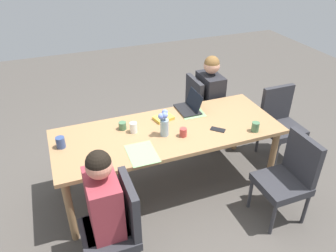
# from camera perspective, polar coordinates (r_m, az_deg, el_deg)

# --- Properties ---
(ground_plane) EXTENTS (10.00, 10.00, 0.00)m
(ground_plane) POSITION_cam_1_polar(r_m,az_deg,el_deg) (3.84, 0.00, -10.20)
(ground_plane) COLOR #4C4742
(dining_table) EXTENTS (2.33, 0.90, 0.75)m
(dining_table) POSITION_cam_1_polar(r_m,az_deg,el_deg) (3.43, 0.00, -1.75)
(dining_table) COLOR #9E754C
(dining_table) RESTS_ON ground_plane
(chair_far_left_near) EXTENTS (0.44, 0.44, 0.90)m
(chair_far_left_near) POSITION_cam_1_polar(r_m,az_deg,el_deg) (2.80, -8.75, -16.39)
(chair_far_left_near) COLOR #2D2D33
(chair_far_left_near) RESTS_ON ground_plane
(person_far_left_near) EXTENTS (0.36, 0.40, 1.19)m
(person_far_left_near) POSITION_cam_1_polar(r_m,az_deg,el_deg) (2.81, -10.63, -15.49)
(person_far_left_near) COLOR #2D2D33
(person_far_left_near) RESTS_ON ground_plane
(chair_near_left_mid) EXTENTS (0.44, 0.44, 0.90)m
(chair_near_left_mid) POSITION_cam_1_polar(r_m,az_deg,el_deg) (4.40, 5.82, 3.51)
(chair_near_left_mid) COLOR #2D2D33
(chair_near_left_mid) RESTS_ON ground_plane
(person_near_left_mid) EXTENTS (0.36, 0.40, 1.19)m
(person_near_left_mid) POSITION_cam_1_polar(r_m,az_deg,el_deg) (4.38, 7.07, 3.64)
(person_near_left_mid) COLOR #2D2D33
(person_near_left_mid) RESTS_ON ground_plane
(chair_far_left_far) EXTENTS (0.44, 0.44, 0.90)m
(chair_far_left_far) POSITION_cam_1_polar(r_m,az_deg,el_deg) (3.41, 20.18, -7.95)
(chair_far_left_far) COLOR #2D2D33
(chair_far_left_far) RESTS_ON ground_plane
(chair_head_left_right_near) EXTENTS (0.44, 0.44, 0.90)m
(chair_head_left_right_near) POSITION_cam_1_polar(r_m,az_deg,el_deg) (4.28, 18.77, 1.00)
(chair_head_left_right_near) COLOR #2D2D33
(chair_head_left_right_near) RESTS_ON ground_plane
(flower_vase) EXTENTS (0.11, 0.10, 0.27)m
(flower_vase) POSITION_cam_1_polar(r_m,az_deg,el_deg) (3.24, -0.68, 0.51)
(flower_vase) COLOR #8EA8B7
(flower_vase) RESTS_ON dining_table
(placemat_far_left_near) EXTENTS (0.27, 0.36, 0.00)m
(placemat_far_left_near) POSITION_cam_1_polar(r_m,az_deg,el_deg) (3.06, -4.51, -4.76)
(placemat_far_left_near) COLOR #7FAD70
(placemat_far_left_near) RESTS_ON dining_table
(placemat_near_left_mid) EXTENTS (0.28, 0.37, 0.00)m
(placemat_near_left_mid) POSITION_cam_1_polar(r_m,az_deg,el_deg) (3.75, 3.86, 2.67)
(placemat_near_left_mid) COLOR #7FAD70
(placemat_near_left_mid) RESTS_ON dining_table
(laptop_near_left_mid) EXTENTS (0.22, 0.32, 0.21)m
(laptop_near_left_mid) POSITION_cam_1_polar(r_m,az_deg,el_deg) (3.75, 3.74, 3.36)
(laptop_near_left_mid) COLOR black
(laptop_near_left_mid) RESTS_ON dining_table
(coffee_mug_near_left) EXTENTS (0.07, 0.07, 0.11)m
(coffee_mug_near_left) POSITION_cam_1_polar(r_m,az_deg,el_deg) (3.35, -5.96, -0.26)
(coffee_mug_near_left) COLOR white
(coffee_mug_near_left) RESTS_ON dining_table
(coffee_mug_near_right) EXTENTS (0.07, 0.07, 0.09)m
(coffee_mug_near_right) POSITION_cam_1_polar(r_m,az_deg,el_deg) (3.28, 2.64, -1.09)
(coffee_mug_near_right) COLOR #AD3D38
(coffee_mug_near_right) RESTS_ON dining_table
(coffee_mug_centre_left) EXTENTS (0.08, 0.08, 0.08)m
(coffee_mug_centre_left) POSITION_cam_1_polar(r_m,az_deg,el_deg) (3.42, -7.86, 0.05)
(coffee_mug_centre_left) COLOR #47704C
(coffee_mug_centre_left) RESTS_ON dining_table
(coffee_mug_centre_right) EXTENTS (0.08, 0.08, 0.10)m
(coffee_mug_centre_right) POSITION_cam_1_polar(r_m,az_deg,el_deg) (3.47, 14.84, -0.13)
(coffee_mug_centre_right) COLOR #47704C
(coffee_mug_centre_right) RESTS_ON dining_table
(coffee_mug_far_left) EXTENTS (0.08, 0.08, 0.11)m
(coffee_mug_far_left) POSITION_cam_1_polar(r_m,az_deg,el_deg) (3.27, -18.05, -2.72)
(coffee_mug_far_left) COLOR #33477A
(coffee_mug_far_left) RESTS_ON dining_table
(book_red_cover) EXTENTS (0.23, 0.18, 0.03)m
(book_red_cover) POSITION_cam_1_polar(r_m,az_deg,el_deg) (3.57, -0.78, 1.38)
(book_red_cover) COLOR gold
(book_red_cover) RESTS_ON dining_table
(phone_black) EXTENTS (0.16, 0.16, 0.01)m
(phone_black) POSITION_cam_1_polar(r_m,az_deg,el_deg) (3.43, 8.59, -0.62)
(phone_black) COLOR black
(phone_black) RESTS_ON dining_table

